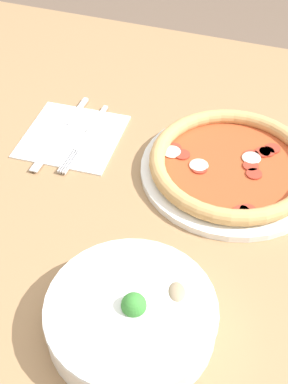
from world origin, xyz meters
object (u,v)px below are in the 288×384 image
at_px(bowl, 132,314).
at_px(fork, 86,137).
at_px(pizza, 232,165).
at_px(knife, 64,129).

bearing_deg(bowl, fork, -57.88).
xyz_separation_m(bowl, fork, (0.21, -0.33, -0.02)).
relative_size(pizza, fork, 1.53).
height_order(bowl, knife, bowl).
relative_size(bowl, fork, 1.11).
bearing_deg(pizza, bowl, 80.00).
bearing_deg(fork, knife, -98.87).
relative_size(fork, knife, 0.89).
distance_m(bowl, fork, 0.39).
bearing_deg(pizza, knife, -2.13).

